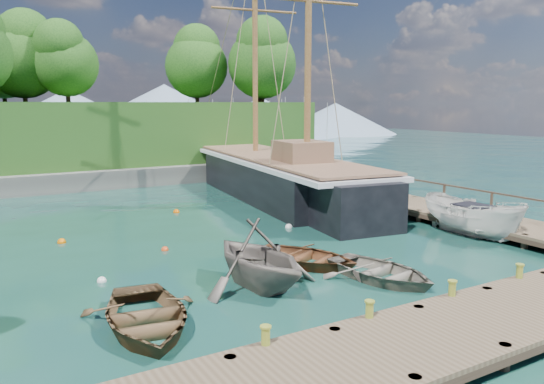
{
  "coord_description": "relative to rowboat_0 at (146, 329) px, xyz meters",
  "views": [
    {
      "loc": [
        -9.5,
        -14.7,
        5.9
      ],
      "look_at": [
        2.34,
        5.37,
        2.0
      ],
      "focal_mm": 35.0,
      "sensor_mm": 36.0,
      "label": 1
    }
  ],
  "objects": [
    {
      "name": "rowboat_2",
      "position": [
        6.82,
        2.5,
        0.0
      ],
      "size": [
        4.41,
        4.91,
        0.84
      ],
      "primitive_type": "imported",
      "rotation": [
        0.0,
        0.0,
        0.47
      ],
      "color": "#58311A",
      "rests_on": "ground"
    },
    {
      "name": "bollard_3",
      "position": [
        10.65,
        -3.51,
        0.0
      ],
      "size": [
        0.26,
        0.26,
        0.45
      ],
      "primitive_type": "cylinder",
      "color": "olive",
      "rests_on": "ground"
    },
    {
      "name": "mooring_buoy_5",
      "position": [
        6.08,
        14.05,
        0.0
      ],
      "size": [
        0.35,
        0.35,
        0.35
      ],
      "primitive_type": "sphere",
      "color": "#DD5A00",
      "rests_on": "ground"
    },
    {
      "name": "bollard_1",
      "position": [
        4.65,
        -3.51,
        0.0
      ],
      "size": [
        0.26,
        0.26,
        0.45
      ],
      "primitive_type": "cylinder",
      "color": "olive",
      "rests_on": "ground"
    },
    {
      "name": "mooring_buoy_0",
      "position": [
        -0.13,
        4.44,
        0.0
      ],
      "size": [
        0.32,
        0.32,
        0.32
      ],
      "primitive_type": "sphere",
      "color": "white",
      "rests_on": "ground"
    },
    {
      "name": "rowboat_1",
      "position": [
        4.15,
        1.34,
        0.0
      ],
      "size": [
        4.21,
        4.78,
        2.36
      ],
      "primitive_type": "imported",
      "rotation": [
        0.0,
        0.0,
        0.08
      ],
      "color": "#6C625A",
      "rests_on": "ground"
    },
    {
      "name": "mooring_buoy_2",
      "position": [
        5.78,
        5.96,
        0.0
      ],
      "size": [
        0.28,
        0.28,
        0.28
      ],
      "primitive_type": "sphere",
      "color": "orange",
      "rests_on": "ground"
    },
    {
      "name": "cabin_boat_white",
      "position": [
        15.65,
        2.28,
        0.0
      ],
      "size": [
        2.03,
        5.26,
        2.02
      ],
      "primitive_type": "imported",
      "rotation": [
        0.0,
        0.0,
        0.01
      ],
      "color": "silver",
      "rests_on": "ground"
    },
    {
      "name": "bollard_2",
      "position": [
        7.65,
        -3.51,
        0.0
      ],
      "size": [
        0.26,
        0.26,
        0.45
      ],
      "primitive_type": "cylinder",
      "color": "olive",
      "rests_on": "ground"
    },
    {
      "name": "rowboat_3",
      "position": [
        8.07,
        -0.18,
        0.0
      ],
      "size": [
        3.56,
        4.5,
        0.84
      ],
      "primitive_type": "imported",
      "rotation": [
        0.0,
        0.0,
        0.18
      ],
      "color": "slate",
      "rests_on": "ground"
    },
    {
      "name": "schooner",
      "position": [
        13.24,
        15.04,
        1.14
      ],
      "size": [
        7.79,
        27.83,
        20.5
      ],
      "rotation": [
        0.0,
        0.0,
        -0.14
      ],
      "color": "black",
      "rests_on": "ground"
    },
    {
      "name": "mooring_buoy_1",
      "position": [
        2.99,
        7.07,
        0.0
      ],
      "size": [
        0.3,
        0.3,
        0.3
      ],
      "primitive_type": "sphere",
      "color": "#DE4416",
      "rests_on": "ground"
    },
    {
      "name": "rowboat_0",
      "position": [
        0.0,
        0.0,
        0.0
      ],
      "size": [
        3.91,
        4.97,
        0.93
      ],
      "primitive_type": "imported",
      "rotation": [
        0.0,
        0.0,
        -0.16
      ],
      "color": "brown",
      "rests_on": "ground"
    },
    {
      "name": "mooring_buoy_3",
      "position": [
        9.46,
        7.86,
        0.0
      ],
      "size": [
        0.35,
        0.35,
        0.35
      ],
      "primitive_type": "sphere",
      "color": "white",
      "rests_on": "ground"
    },
    {
      "name": "dock_near",
      "position": [
        7.65,
        -4.91,
        0.43
      ],
      "size": [
        20.0,
        3.2,
        1.1
      ],
      "color": "brown",
      "rests_on": "ground"
    },
    {
      "name": "mooring_buoy_7",
      "position": [
        7.86,
        3.35,
        0.0
      ],
      "size": [
        0.34,
        0.34,
        0.34
      ],
      "primitive_type": "sphere",
      "color": "#D34010",
      "rests_on": "ground"
    },
    {
      "name": "mooring_buoy_4",
      "position": [
        -0.43,
        10.45,
        0.0
      ],
      "size": [
        0.37,
        0.37,
        0.37
      ],
      "primitive_type": "sphere",
      "color": "#DE6902",
      "rests_on": "ground"
    },
    {
      "name": "ground",
      "position": [
        5.65,
        1.59,
        0.0
      ],
      "size": [
        160.0,
        160.0,
        0.0
      ],
      "primitive_type": "plane",
      "color": "#133B35",
      "rests_on": "ground"
    },
    {
      "name": "bollard_0",
      "position": [
        1.65,
        -3.51,
        0.0
      ],
      "size": [
        0.26,
        0.26,
        0.45
      ],
      "primitive_type": "cylinder",
      "color": "olive",
      "rests_on": "ground"
    },
    {
      "name": "distant_ridge",
      "position": [
        9.96,
        71.59,
        4.35
      ],
      "size": [
        117.0,
        40.0,
        10.0
      ],
      "color": "#728CA5",
      "rests_on": "ground"
    },
    {
      "name": "dock_east",
      "position": [
        17.15,
        8.59,
        0.43
      ],
      "size": [
        3.2,
        24.0,
        1.1
      ],
      "color": "brown",
      "rests_on": "ground"
    }
  ]
}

